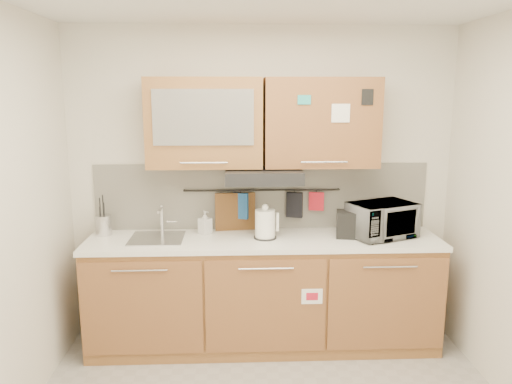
{
  "coord_description": "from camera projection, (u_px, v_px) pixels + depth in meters",
  "views": [
    {
      "loc": [
        -0.22,
        -2.64,
        2.06
      ],
      "look_at": [
        -0.07,
        1.05,
        1.32
      ],
      "focal_mm": 35.0,
      "sensor_mm": 36.0,
      "label": 1
    }
  ],
  "objects": [
    {
      "name": "soap_bottle",
      "position": [
        205.0,
        222.0,
        4.1
      ],
      "size": [
        0.12,
        0.12,
        0.19
      ],
      "primitive_type": "imported",
      "rotation": [
        0.0,
        0.0,
        0.77
      ],
      "color": "#999999",
      "rests_on": "countertop"
    },
    {
      "name": "countertop",
      "position": [
        264.0,
        240.0,
        3.99
      ],
      "size": [
        2.82,
        0.62,
        0.04
      ],
      "primitive_type": "cube",
      "color": "white",
      "rests_on": "base_cabinet"
    },
    {
      "name": "utensil_rail",
      "position": [
        262.0,
        190.0,
        4.18
      ],
      "size": [
        1.3,
        0.02,
        0.02
      ],
      "primitive_type": "cylinder",
      "rotation": [
        0.0,
        1.57,
        0.0
      ],
      "color": "black",
      "rests_on": "backsplash"
    },
    {
      "name": "microwave",
      "position": [
        382.0,
        220.0,
        4.0
      ],
      "size": [
        0.6,
        0.51,
        0.28
      ],
      "primitive_type": "imported",
      "rotation": [
        0.0,
        0.0,
        0.41
      ],
      "color": "#999999",
      "rests_on": "countertop"
    },
    {
      "name": "range_hood",
      "position": [
        263.0,
        175.0,
        3.95
      ],
      "size": [
        0.6,
        0.46,
        0.1
      ],
      "primitive_type": "cube",
      "color": "black",
      "rests_on": "upper_cabinets"
    },
    {
      "name": "upper_cabinets",
      "position": [
        262.0,
        123.0,
        3.94
      ],
      "size": [
        1.82,
        0.37,
        0.7
      ],
      "color": "#9F6E38",
      "rests_on": "wall_back"
    },
    {
      "name": "oven_mitt",
      "position": [
        240.0,
        206.0,
        4.18
      ],
      "size": [
        0.13,
        0.08,
        0.22
      ],
      "primitive_type": "cube",
      "rotation": [
        0.0,
        0.0,
        -0.37
      ],
      "color": "#205293",
      "rests_on": "utensil_rail"
    },
    {
      "name": "pot_holder",
      "position": [
        316.0,
        201.0,
        4.2
      ],
      "size": [
        0.13,
        0.05,
        0.16
      ],
      "primitive_type": "cube",
      "rotation": [
        0.0,
        0.0,
        -0.21
      ],
      "color": "#B51826",
      "rests_on": "utensil_rail"
    },
    {
      "name": "base_cabinet",
      "position": [
        263.0,
        298.0,
        4.09
      ],
      "size": [
        2.8,
        0.64,
        0.88
      ],
      "color": "#9F6E38",
      "rests_on": "floor"
    },
    {
      "name": "dark_pouch",
      "position": [
        294.0,
        205.0,
        4.2
      ],
      "size": [
        0.14,
        0.08,
        0.21
      ],
      "primitive_type": "cube",
      "rotation": [
        0.0,
        0.0,
        -0.31
      ],
      "color": "black",
      "rests_on": "utensil_rail"
    },
    {
      "name": "sink",
      "position": [
        157.0,
        238.0,
        3.97
      ],
      "size": [
        0.42,
        0.4,
        0.26
      ],
      "color": "silver",
      "rests_on": "countertop"
    },
    {
      "name": "backsplash",
      "position": [
        262.0,
        196.0,
        4.23
      ],
      "size": [
        2.8,
        0.02,
        0.56
      ],
      "primitive_type": "cube",
      "color": "silver",
      "rests_on": "countertop"
    },
    {
      "name": "wall_back",
      "position": [
        262.0,
        184.0,
        4.22
      ],
      "size": [
        3.2,
        0.0,
        3.2
      ],
      "primitive_type": "plane",
      "rotation": [
        1.57,
        0.0,
        0.0
      ],
      "color": "silver",
      "rests_on": "ground"
    },
    {
      "name": "toaster",
      "position": [
        354.0,
        224.0,
        3.99
      ],
      "size": [
        0.31,
        0.22,
        0.21
      ],
      "rotation": [
        0.0,
        0.0,
        -0.19
      ],
      "color": "black",
      "rests_on": "countertop"
    },
    {
      "name": "kettle",
      "position": [
        265.0,
        225.0,
        3.96
      ],
      "size": [
        0.21,
        0.2,
        0.28
      ],
      "rotation": [
        0.0,
        0.0,
        0.27
      ],
      "color": "white",
      "rests_on": "countertop"
    },
    {
      "name": "utensil_crock",
      "position": [
        103.0,
        225.0,
        4.06
      ],
      "size": [
        0.14,
        0.14,
        0.33
      ],
      "rotation": [
        0.0,
        0.0,
        0.04
      ],
      "color": "silver",
      "rests_on": "countertop"
    },
    {
      "name": "cutting_board",
      "position": [
        235.0,
        217.0,
        4.2
      ],
      "size": [
        0.34,
        0.06,
        0.42
      ],
      "primitive_type": "cube",
      "rotation": [
        0.0,
        0.0,
        0.11
      ],
      "color": "brown",
      "rests_on": "utensil_rail"
    }
  ]
}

